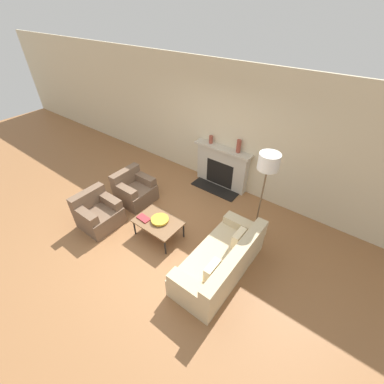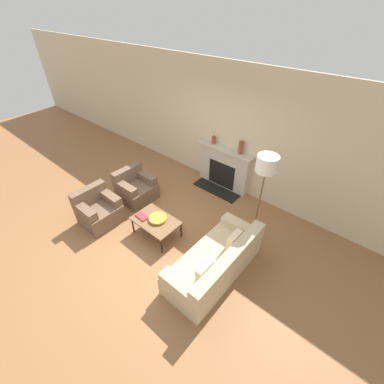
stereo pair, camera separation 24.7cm
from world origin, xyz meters
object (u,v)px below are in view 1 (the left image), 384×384
armchair_near (98,213)px  book (144,218)px  fireplace (222,167)px  mantel_vase_left (211,139)px  armchair_far (134,190)px  mantel_vase_center_left (239,146)px  floor_lamp (267,169)px  bowl (160,220)px  coffee_table (158,222)px  couch (221,261)px

armchair_near → book: armchair_near is taller
fireplace → mantel_vase_left: size_ratio=7.77×
fireplace → mantel_vase_left: mantel_vase_left is taller
armchair_far → mantel_vase_center_left: (1.65, 1.78, 0.91)m
fireplace → armchair_far: bearing=-125.6°
armchair_near → floor_lamp: floor_lamp is taller
bowl → mantel_vase_left: 2.39m
armchair_far → mantel_vase_center_left: 2.59m
book → armchair_far: bearing=151.0°
coffee_table → mantel_vase_left: mantel_vase_left is taller
couch → bowl: bearing=-90.4°
armchair_far → book: 1.15m
armchair_near → mantel_vase_left: mantel_vase_left is taller
armchair_near → bowl: armchair_near is taller
book → mantel_vase_left: bearing=95.0°
armchair_near → mantel_vase_center_left: mantel_vase_center_left is taller
bowl → coffee_table: bearing=-122.3°
mantel_vase_left → mantel_vase_center_left: (0.75, 0.00, 0.06)m
armchair_far → mantel_vase_left: 2.17m
book → couch: bearing=8.1°
fireplace → mantel_vase_center_left: size_ratio=4.89×
armchair_far → mantel_vase_left: (0.90, 1.78, 0.86)m
armchair_far → floor_lamp: (2.73, 0.74, 1.26)m
couch → mantel_vase_center_left: size_ratio=6.13×
coffee_table → mantel_vase_center_left: (0.41, 2.28, 0.84)m
coffee_table → bowl: size_ratio=2.61×
mantel_vase_center_left → floor_lamp: bearing=-43.6°
floor_lamp → mantel_vase_left: (-1.83, 1.04, -0.40)m
fireplace → floor_lamp: (1.47, -1.02, 1.04)m
couch → armchair_near: armchair_near is taller
armchair_near → bowl: (1.26, 0.54, 0.13)m
couch → coffee_table: 1.45m
couch → bowl: couch is taller
armchair_far → mantel_vase_center_left: size_ratio=2.53×
couch → armchair_far: bearing=-100.0°
armchair_near → mantel_vase_center_left: (1.65, 2.78, 0.91)m
couch → armchair_near: (-2.69, -0.53, 0.01)m
bowl → armchair_near: bearing=-156.8°
armchair_near → coffee_table: (1.24, 0.51, 0.07)m
armchair_far → coffee_table: size_ratio=0.84×
mantel_vase_center_left → couch: bearing=-65.2°
fireplace → armchair_near: bearing=-114.5°
book → mantel_vase_center_left: size_ratio=0.94×
book → mantel_vase_center_left: mantel_vase_center_left is taller
mantel_vase_left → book: bearing=-88.5°
couch → book: couch is taller
floor_lamp → mantel_vase_center_left: (-1.09, 1.04, -0.35)m
fireplace → couch: 2.67m
couch → floor_lamp: floor_lamp is taller
bowl → couch: bearing=-0.4°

